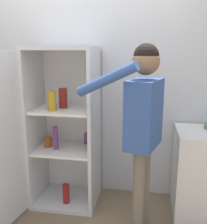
# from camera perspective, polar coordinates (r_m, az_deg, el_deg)

# --- Properties ---
(wall_back) EXTENTS (7.00, 0.06, 2.55)m
(wall_back) POSITION_cam_1_polar(r_m,az_deg,el_deg) (3.04, -3.45, 5.74)
(wall_back) COLOR silver
(wall_back) RESTS_ON ground_plane
(refrigerator) EXTENTS (0.86, 1.25, 1.71)m
(refrigerator) POSITION_cam_1_polar(r_m,az_deg,el_deg) (2.80, -11.10, -4.02)
(refrigerator) COLOR silver
(refrigerator) RESTS_ON ground_plane
(person) EXTENTS (0.75, 0.53, 1.74)m
(person) POSITION_cam_1_polar(r_m,az_deg,el_deg) (2.31, 8.59, -0.85)
(person) COLOR #726656
(person) RESTS_ON ground_plane
(counter) EXTENTS (0.59, 0.55, 0.90)m
(counter) POSITION_cam_1_polar(r_m,az_deg,el_deg) (2.94, 20.96, -12.29)
(counter) COLOR white
(counter) RESTS_ON ground_plane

